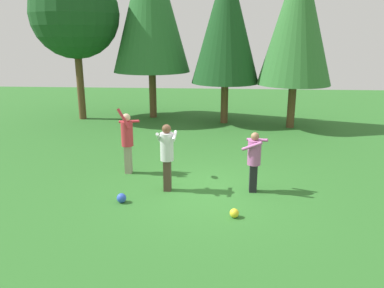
# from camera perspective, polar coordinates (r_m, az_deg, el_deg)

# --- Properties ---
(ground_plane) EXTENTS (40.00, 40.00, 0.00)m
(ground_plane) POSITION_cam_1_polar(r_m,az_deg,el_deg) (10.06, 2.15, -6.96)
(ground_plane) COLOR #2D6B28
(person_thrower) EXTENTS (0.63, 0.55, 1.97)m
(person_thrower) POSITION_cam_1_polar(r_m,az_deg,el_deg) (11.13, -9.66, 0.92)
(person_thrower) COLOR gray
(person_thrower) RESTS_ON ground_plane
(person_catcher) EXTENTS (0.68, 0.65, 1.58)m
(person_catcher) POSITION_cam_1_polar(r_m,az_deg,el_deg) (9.80, 9.27, -1.96)
(person_catcher) COLOR black
(person_catcher) RESTS_ON ground_plane
(person_bystander) EXTENTS (0.49, 0.62, 1.77)m
(person_bystander) POSITION_cam_1_polar(r_m,az_deg,el_deg) (9.73, -3.77, -1.16)
(person_bystander) COLOR #4C382D
(person_bystander) RESTS_ON ground_plane
(frisbee) EXTENTS (0.37, 0.37, 0.14)m
(frisbee) POSITION_cam_1_polar(r_m,az_deg,el_deg) (10.67, -3.16, 1.67)
(frisbee) COLOR orange
(ball_yellow) EXTENTS (0.21, 0.21, 0.21)m
(ball_yellow) POSITION_cam_1_polar(r_m,az_deg,el_deg) (8.66, 6.34, -10.23)
(ball_yellow) COLOR yellow
(ball_yellow) RESTS_ON ground_plane
(ball_blue) EXTENTS (0.23, 0.23, 0.23)m
(ball_blue) POSITION_cam_1_polar(r_m,az_deg,el_deg) (9.48, -10.50, -7.94)
(ball_blue) COLOR blue
(ball_blue) RESTS_ON ground_plane
(ball_white) EXTENTS (0.21, 0.21, 0.21)m
(ball_white) POSITION_cam_1_polar(r_m,az_deg,el_deg) (12.63, 8.88, -1.81)
(ball_white) COLOR white
(ball_white) RESTS_ON ground_plane
(tree_left) EXTENTS (3.65, 3.65, 8.73)m
(tree_left) POSITION_cam_1_polar(r_m,az_deg,el_deg) (18.81, -6.27, 20.55)
(tree_left) COLOR brown
(tree_left) RESTS_ON ground_plane
(tree_right) EXTENTS (3.10, 3.10, 7.40)m
(tree_right) POSITION_cam_1_polar(r_m,az_deg,el_deg) (17.02, 15.53, 17.77)
(tree_right) COLOR brown
(tree_right) RESTS_ON ground_plane
(tree_center) EXTENTS (3.02, 3.02, 7.22)m
(tree_center) POSITION_cam_1_polar(r_m,az_deg,el_deg) (17.45, 5.15, 17.84)
(tree_center) COLOR brown
(tree_center) RESTS_ON ground_plane
(tree_far_left) EXTENTS (4.02, 4.02, 6.86)m
(tree_far_left) POSITION_cam_1_polar(r_m,az_deg,el_deg) (19.04, -17.11, 18.04)
(tree_far_left) COLOR brown
(tree_far_left) RESTS_ON ground_plane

